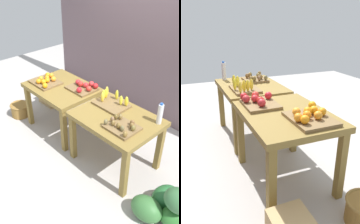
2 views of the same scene
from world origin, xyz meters
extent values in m
plane|color=#B1ADA9|center=(0.00, 0.00, 0.00)|extent=(8.00, 8.00, 0.00)
cube|color=#6D5961|center=(0.00, 1.35, 1.50)|extent=(4.40, 0.12, 3.00)
cube|color=olive|center=(-0.56, 0.00, 0.72)|extent=(1.04, 0.80, 0.06)
cube|color=olive|center=(-1.02, -0.34, 0.34)|extent=(0.07, 0.07, 0.69)
cube|color=olive|center=(-0.10, -0.34, 0.34)|extent=(0.07, 0.07, 0.69)
cube|color=olive|center=(-1.02, 0.34, 0.34)|extent=(0.07, 0.07, 0.69)
cube|color=olive|center=(-0.10, 0.34, 0.34)|extent=(0.07, 0.07, 0.69)
cube|color=olive|center=(0.56, 0.00, 0.72)|extent=(1.04, 0.80, 0.06)
cube|color=olive|center=(0.10, -0.34, 0.34)|extent=(0.07, 0.07, 0.69)
cube|color=olive|center=(1.02, -0.34, 0.34)|extent=(0.07, 0.07, 0.69)
cube|color=olive|center=(0.10, 0.34, 0.34)|extent=(0.07, 0.07, 0.69)
cube|color=olive|center=(1.02, 0.34, 0.34)|extent=(0.07, 0.07, 0.69)
cube|color=brown|center=(-0.82, -0.12, 0.76)|extent=(0.44, 0.36, 0.03)
sphere|color=orange|center=(-0.92, 0.00, 0.82)|extent=(0.11, 0.11, 0.08)
sphere|color=orange|center=(-0.84, -0.07, 0.82)|extent=(0.11, 0.11, 0.08)
sphere|color=orange|center=(-0.86, 0.03, 0.82)|extent=(0.08, 0.08, 0.08)
sphere|color=orange|center=(-0.76, -0.12, 0.82)|extent=(0.08, 0.08, 0.08)
sphere|color=orange|center=(-0.88, -0.15, 0.82)|extent=(0.11, 0.11, 0.08)
sphere|color=orange|center=(-0.76, -0.19, 0.82)|extent=(0.10, 0.10, 0.08)
sphere|color=orange|center=(-0.73, -0.02, 0.82)|extent=(0.09, 0.09, 0.08)
sphere|color=orange|center=(-0.82, -0.23, 0.82)|extent=(0.09, 0.09, 0.08)
sphere|color=orange|center=(-0.64, -0.24, 0.82)|extent=(0.11, 0.11, 0.08)
cube|color=brown|center=(-0.28, 0.16, 0.76)|extent=(0.40, 0.34, 0.03)
sphere|color=red|center=(-0.24, 0.20, 0.82)|extent=(0.11, 0.11, 0.08)
sphere|color=red|center=(-0.13, 0.16, 0.82)|extent=(0.11, 0.11, 0.08)
sphere|color=red|center=(-0.20, 0.04, 0.82)|extent=(0.10, 0.10, 0.08)
sphere|color=red|center=(-0.22, 0.29, 0.82)|extent=(0.09, 0.09, 0.08)
sphere|color=red|center=(-0.13, 0.29, 0.82)|extent=(0.09, 0.09, 0.08)
sphere|color=red|center=(-0.40, 0.19, 0.82)|extent=(0.11, 0.11, 0.08)
sphere|color=red|center=(-0.32, 0.17, 0.82)|extent=(0.11, 0.11, 0.08)
cube|color=brown|center=(0.33, 0.15, 0.76)|extent=(0.44, 0.32, 0.03)
ellipsoid|color=yellow|center=(0.17, 0.20, 0.85)|extent=(0.07, 0.07, 0.14)
ellipsoid|color=yellow|center=(0.43, 0.21, 0.85)|extent=(0.05, 0.06, 0.14)
ellipsoid|color=yellow|center=(0.21, 0.10, 0.85)|extent=(0.06, 0.06, 0.14)
ellipsoid|color=yellow|center=(0.17, 0.15, 0.85)|extent=(0.07, 0.07, 0.14)
ellipsoid|color=yellow|center=(0.50, 0.24, 0.85)|extent=(0.07, 0.06, 0.14)
ellipsoid|color=yellow|center=(0.13, 0.26, 0.85)|extent=(0.06, 0.05, 0.14)
ellipsoid|color=yellow|center=(0.29, 0.28, 0.85)|extent=(0.07, 0.06, 0.14)
cube|color=brown|center=(0.76, -0.13, 0.76)|extent=(0.36, 0.32, 0.03)
ellipsoid|color=brown|center=(0.90, -0.11, 0.82)|extent=(0.07, 0.07, 0.07)
ellipsoid|color=brown|center=(0.76, -0.19, 0.82)|extent=(0.07, 0.06, 0.07)
ellipsoid|color=brown|center=(0.83, -0.03, 0.82)|extent=(0.07, 0.06, 0.07)
ellipsoid|color=brown|center=(0.86, -0.08, 0.82)|extent=(0.06, 0.06, 0.07)
ellipsoid|color=brown|center=(0.65, -0.04, 0.82)|extent=(0.07, 0.07, 0.07)
ellipsoid|color=brown|center=(0.62, -0.15, 0.82)|extent=(0.07, 0.07, 0.07)
ellipsoid|color=brown|center=(0.61, -0.08, 0.82)|extent=(0.07, 0.07, 0.07)
ellipsoid|color=brown|center=(0.82, -0.20, 0.82)|extent=(0.07, 0.06, 0.07)
ellipsoid|color=brown|center=(0.68, -0.20, 0.82)|extent=(0.07, 0.07, 0.07)
ellipsoid|color=brown|center=(0.91, -0.26, 0.82)|extent=(0.05, 0.06, 0.07)
ellipsoid|color=brown|center=(0.61, -0.24, 0.82)|extent=(0.06, 0.06, 0.07)
cylinder|color=silver|center=(0.99, 0.27, 0.88)|extent=(0.06, 0.06, 0.25)
cylinder|color=blue|center=(0.99, 0.27, 1.01)|extent=(0.04, 0.04, 0.02)
ellipsoid|color=#2A692A|center=(1.64, -0.23, 0.12)|extent=(0.35, 0.38, 0.24)
ellipsoid|color=#296B36|center=(1.45, -0.09, 0.14)|extent=(0.37, 0.42, 0.27)
ellipsoid|color=#376D35|center=(1.39, -0.38, 0.14)|extent=(0.38, 0.30, 0.27)
ellipsoid|color=#37693C|center=(1.64, -0.23, 0.37)|extent=(0.31, 0.26, 0.26)
cylinder|color=olive|center=(-1.35, -0.35, 0.11)|extent=(0.31, 0.31, 0.21)
torus|color=olive|center=(-1.35, -0.35, 0.21)|extent=(0.33, 0.33, 0.02)
cube|color=tan|center=(-1.35, 0.30, 0.12)|extent=(0.40, 0.30, 0.25)
camera|label=1|loc=(2.31, -2.06, 2.55)|focal=41.89mm
camera|label=2|loc=(-2.43, 0.92, 1.57)|focal=37.41mm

